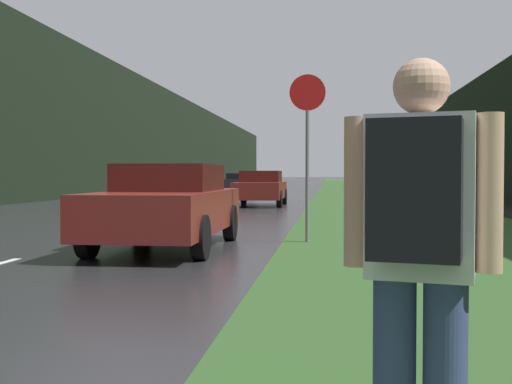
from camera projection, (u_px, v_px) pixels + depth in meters
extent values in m
cube|color=#2D5123|center=(365.00, 195.00, 38.70)|extent=(6.00, 240.00, 0.02)
cube|color=silver|center=(130.00, 228.00, 15.22)|extent=(0.12, 3.00, 0.01)
cube|color=silver|center=(192.00, 211.00, 22.17)|extent=(0.12, 3.00, 0.01)
cube|color=silver|center=(225.00, 203.00, 29.13)|extent=(0.12, 3.00, 0.01)
cube|color=silver|center=(245.00, 197.00, 36.08)|extent=(0.12, 3.00, 0.01)
cube|color=black|center=(143.00, 137.00, 50.41)|extent=(2.00, 140.00, 8.45)
cube|color=black|center=(439.00, 151.00, 47.86)|extent=(2.00, 140.00, 6.01)
cylinder|color=slate|center=(307.00, 177.00, 11.95)|extent=(0.07, 0.07, 2.47)
cylinder|color=#B71414|center=(308.00, 92.00, 11.91)|extent=(0.67, 0.02, 0.67)
cube|color=white|center=(421.00, 197.00, 2.49)|extent=(0.45, 0.32, 0.63)
sphere|color=tan|center=(421.00, 87.00, 2.48)|extent=(0.22, 0.22, 0.22)
cylinder|color=tan|center=(356.00, 192.00, 2.57)|extent=(0.10, 0.10, 0.60)
cylinder|color=tan|center=(490.00, 193.00, 2.40)|extent=(0.10, 0.10, 0.60)
cube|color=black|center=(415.00, 190.00, 2.30)|extent=(0.36, 0.25, 0.51)
cube|color=maroon|center=(167.00, 211.00, 11.11)|extent=(1.85, 4.66, 0.69)
cube|color=#40120F|center=(170.00, 178.00, 11.33)|extent=(1.57, 2.09, 0.46)
cylinder|color=black|center=(201.00, 237.00, 9.59)|extent=(0.20, 0.68, 0.68)
cylinder|color=black|center=(87.00, 236.00, 9.79)|extent=(0.20, 0.68, 0.68)
cylinder|color=black|center=(230.00, 223.00, 12.45)|extent=(0.20, 0.68, 0.68)
cylinder|color=black|center=(142.00, 222.00, 12.65)|extent=(0.20, 0.68, 0.68)
cube|color=maroon|center=(261.00, 190.00, 26.17)|extent=(1.85, 4.40, 0.67)
cube|color=#40120F|center=(261.00, 176.00, 26.37)|extent=(1.57, 1.98, 0.46)
cylinder|color=black|center=(279.00, 199.00, 24.72)|extent=(0.20, 0.67, 0.67)
cylinder|color=black|center=(234.00, 199.00, 24.92)|extent=(0.20, 0.67, 0.67)
cylinder|color=black|center=(284.00, 196.00, 27.44)|extent=(0.20, 0.67, 0.67)
cylinder|color=black|center=(244.00, 196.00, 27.64)|extent=(0.20, 0.67, 0.67)
cube|color=black|center=(239.00, 184.00, 47.15)|extent=(1.80, 4.07, 0.65)
cube|color=black|center=(238.00, 176.00, 46.94)|extent=(1.53, 1.83, 0.43)
cylinder|color=black|center=(230.00, 187.00, 48.51)|extent=(0.20, 0.62, 0.62)
cylinder|color=black|center=(252.00, 187.00, 48.32)|extent=(0.20, 0.62, 0.62)
cylinder|color=black|center=(224.00, 188.00, 46.01)|extent=(0.20, 0.62, 0.62)
cylinder|color=black|center=(248.00, 188.00, 45.81)|extent=(0.20, 0.62, 0.62)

